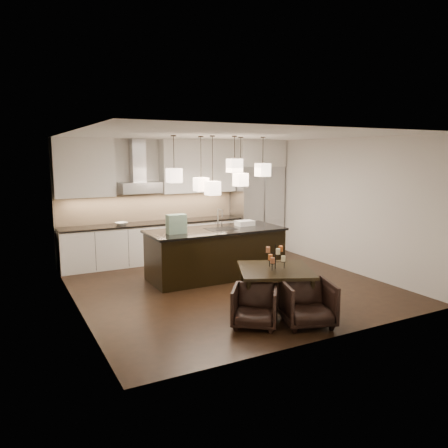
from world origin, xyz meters
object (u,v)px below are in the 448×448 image
armchair_right (307,303)px  armchair_left (255,306)px  island_body (216,254)px  refrigerator (257,209)px  dining_table (275,289)px

armchair_right → armchair_left: bearing=174.8°
island_body → armchair_left: size_ratio=4.10×
island_body → armchair_left: 2.64m
refrigerator → armchair_left: bearing=-122.3°
armchair_right → dining_table: bearing=113.0°
armchair_left → refrigerator: bearing=94.3°
refrigerator → island_body: 2.76m
refrigerator → island_body: bearing=-139.9°
refrigerator → dining_table: refrigerator is taller
refrigerator → armchair_left: 5.13m
island_body → dining_table: size_ratio=2.38×
dining_table → armchair_right: size_ratio=1.54×
armchair_left → dining_table: bearing=70.9°
island_body → dining_table: bearing=-90.0°
dining_table → armchair_right: bearing=-61.8°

